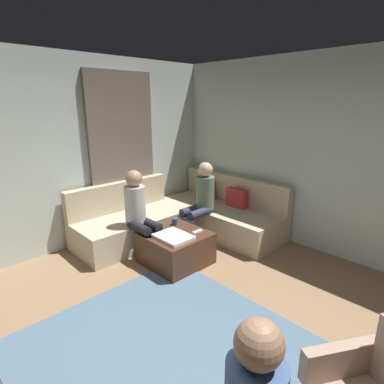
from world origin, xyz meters
TOP-DOWN VIEW (x-y plane):
  - wall_back at (0.00, 2.94)m, footprint 6.00×0.12m
  - wall_left at (-2.94, 0.00)m, footprint 0.12×6.00m
  - curtain_panel at (-2.84, 1.30)m, footprint 0.06×1.10m
  - area_rug at (-0.20, 0.10)m, footprint 2.60×2.20m
  - sectional_couch at (-2.08, 1.88)m, footprint 2.10×2.55m
  - ottoman at (-1.47, 1.17)m, footprint 0.76×0.76m
  - folded_blanket at (-1.37, 1.05)m, footprint 0.44×0.36m
  - coffee_mug at (-1.69, 1.35)m, footprint 0.08×0.08m
  - game_remote at (-1.29, 1.39)m, footprint 0.05×0.15m
  - person_on_couch_back at (-1.76, 1.93)m, footprint 0.30×0.60m
  - person_on_couch_side at (-1.93, 0.95)m, footprint 0.60×0.30m

SIDE VIEW (x-z plane):
  - area_rug at x=-0.20m, z-range 0.00..0.01m
  - ottoman at x=-1.47m, z-range 0.00..0.42m
  - sectional_couch at x=-2.08m, z-range -0.15..0.72m
  - game_remote at x=-1.29m, z-range 0.42..0.44m
  - folded_blanket at x=-1.37m, z-range 0.42..0.46m
  - coffee_mug at x=-1.69m, z-range 0.42..0.52m
  - person_on_couch_back at x=-1.76m, z-range 0.06..1.26m
  - person_on_couch_side at x=-1.93m, z-range 0.06..1.26m
  - curtain_panel at x=-2.84m, z-range 0.00..2.50m
  - wall_back at x=0.00m, z-range 0.00..2.70m
  - wall_left at x=-2.94m, z-range 0.00..2.70m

